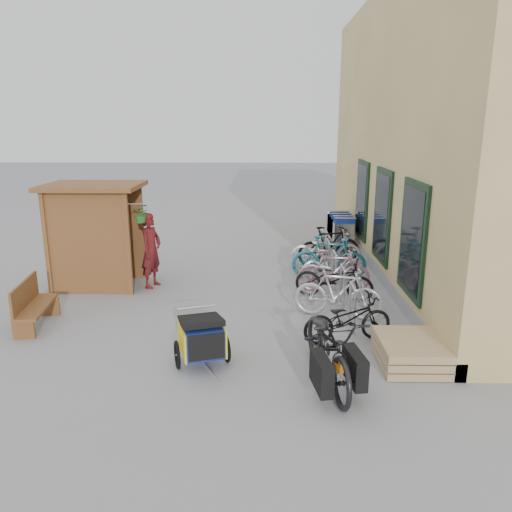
{
  "coord_description": "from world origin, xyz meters",
  "views": [
    {
      "loc": [
        0.65,
        -8.69,
        3.73
      ],
      "look_at": [
        0.5,
        1.5,
        1.0
      ],
      "focal_mm": 35.0,
      "sensor_mm": 36.0,
      "label": 1
    }
  ],
  "objects_px": {
    "cargo_bike": "(329,347)",
    "shopping_carts": "(339,226)",
    "bike_0": "(348,319)",
    "bike_1": "(338,292)",
    "child_trailer": "(202,337)",
    "bike_7": "(329,246)",
    "bike_4": "(333,264)",
    "person_kiosk": "(151,250)",
    "kiosk": "(92,221)",
    "bench": "(32,304)",
    "pallet_stack": "(411,352)",
    "bike_5": "(329,257)",
    "bike_2": "(334,279)",
    "bike_3": "(334,271)",
    "bike_6": "(326,249)"
  },
  "relations": [
    {
      "from": "bench",
      "to": "child_trailer",
      "type": "distance_m",
      "value": 3.66
    },
    {
      "from": "kiosk",
      "to": "bench",
      "type": "xyz_separation_m",
      "value": [
        -0.4,
        -2.45,
        -1.1
      ]
    },
    {
      "from": "bench",
      "to": "cargo_bike",
      "type": "xyz_separation_m",
      "value": [
        5.29,
        -2.03,
        0.11
      ]
    },
    {
      "from": "bench",
      "to": "bike_1",
      "type": "bearing_deg",
      "value": -1.75
    },
    {
      "from": "shopping_carts",
      "to": "bench",
      "type": "bearing_deg",
      "value": -136.26
    },
    {
      "from": "kiosk",
      "to": "bike_1",
      "type": "bearing_deg",
      "value": -19.63
    },
    {
      "from": "bench",
      "to": "person_kiosk",
      "type": "distance_m",
      "value": 3.0
    },
    {
      "from": "bench",
      "to": "shopping_carts",
      "type": "relative_size",
      "value": 0.69
    },
    {
      "from": "bike_4",
      "to": "bike_3",
      "type": "bearing_deg",
      "value": 162.16
    },
    {
      "from": "bike_0",
      "to": "bike_4",
      "type": "bearing_deg",
      "value": -18.16
    },
    {
      "from": "bike_2",
      "to": "bike_7",
      "type": "relative_size",
      "value": 0.97
    },
    {
      "from": "child_trailer",
      "to": "bike_7",
      "type": "distance_m",
      "value": 6.41
    },
    {
      "from": "bike_1",
      "to": "bike_6",
      "type": "xyz_separation_m",
      "value": [
        0.19,
        3.55,
        -0.03
      ]
    },
    {
      "from": "cargo_bike",
      "to": "bike_6",
      "type": "xyz_separation_m",
      "value": [
        0.69,
        6.11,
        -0.08
      ]
    },
    {
      "from": "bike_2",
      "to": "bike_3",
      "type": "bearing_deg",
      "value": 11.41
    },
    {
      "from": "cargo_bike",
      "to": "shopping_carts",
      "type": "bearing_deg",
      "value": 71.98
    },
    {
      "from": "bench",
      "to": "bike_3",
      "type": "relative_size",
      "value": 0.88
    },
    {
      "from": "bike_0",
      "to": "bike_2",
      "type": "bearing_deg",
      "value": -16.1
    },
    {
      "from": "person_kiosk",
      "to": "kiosk",
      "type": "bearing_deg",
      "value": 107.51
    },
    {
      "from": "child_trailer",
      "to": "person_kiosk",
      "type": "bearing_deg",
      "value": 95.78
    },
    {
      "from": "pallet_stack",
      "to": "cargo_bike",
      "type": "xyz_separation_m",
      "value": [
        -1.38,
        -0.61,
        0.36
      ]
    },
    {
      "from": "bike_4",
      "to": "bench",
      "type": "bearing_deg",
      "value": 105.32
    },
    {
      "from": "bike_0",
      "to": "bike_6",
      "type": "relative_size",
      "value": 0.87
    },
    {
      "from": "bike_4",
      "to": "bike_6",
      "type": "xyz_separation_m",
      "value": [
        -0.05,
        1.16,
        0.07
      ]
    },
    {
      "from": "child_trailer",
      "to": "bike_4",
      "type": "relative_size",
      "value": 0.92
    },
    {
      "from": "child_trailer",
      "to": "bike_1",
      "type": "bearing_deg",
      "value": 22.33
    },
    {
      "from": "bike_1",
      "to": "bike_7",
      "type": "relative_size",
      "value": 0.98
    },
    {
      "from": "kiosk",
      "to": "shopping_carts",
      "type": "height_order",
      "value": "kiosk"
    },
    {
      "from": "bike_0",
      "to": "bike_1",
      "type": "distance_m",
      "value": 1.12
    },
    {
      "from": "bike_3",
      "to": "bike_4",
      "type": "bearing_deg",
      "value": -4.31
    },
    {
      "from": "kiosk",
      "to": "child_trailer",
      "type": "height_order",
      "value": "kiosk"
    },
    {
      "from": "bike_2",
      "to": "bike_3",
      "type": "relative_size",
      "value": 1.04
    },
    {
      "from": "bike_3",
      "to": "shopping_carts",
      "type": "bearing_deg",
      "value": -6.93
    },
    {
      "from": "bench",
      "to": "bike_3",
      "type": "height_order",
      "value": "bike_3"
    },
    {
      "from": "pallet_stack",
      "to": "child_trailer",
      "type": "bearing_deg",
      "value": -179.27
    },
    {
      "from": "child_trailer",
      "to": "bike_6",
      "type": "xyz_separation_m",
      "value": [
        2.62,
        5.54,
        0.02
      ]
    },
    {
      "from": "bike_2",
      "to": "bench",
      "type": "bearing_deg",
      "value": 123.97
    },
    {
      "from": "child_trailer",
      "to": "bike_5",
      "type": "relative_size",
      "value": 0.81
    },
    {
      "from": "child_trailer",
      "to": "bike_6",
      "type": "relative_size",
      "value": 0.78
    },
    {
      "from": "person_kiosk",
      "to": "bike_7",
      "type": "bearing_deg",
      "value": -47.0
    },
    {
      "from": "pallet_stack",
      "to": "bike_2",
      "type": "distance_m",
      "value": 3.16
    },
    {
      "from": "bike_0",
      "to": "bike_5",
      "type": "distance_m",
      "value": 3.66
    },
    {
      "from": "bike_6",
      "to": "bike_0",
      "type": "bearing_deg",
      "value": 172.51
    },
    {
      "from": "bike_3",
      "to": "bike_4",
      "type": "height_order",
      "value": "bike_3"
    },
    {
      "from": "pallet_stack",
      "to": "bike_7",
      "type": "bearing_deg",
      "value": 95.72
    },
    {
      "from": "bike_0",
      "to": "bike_4",
      "type": "distance_m",
      "value": 3.51
    },
    {
      "from": "bike_1",
      "to": "bike_2",
      "type": "height_order",
      "value": "bike_1"
    },
    {
      "from": "bike_0",
      "to": "bike_6",
      "type": "xyz_separation_m",
      "value": [
        0.18,
        4.66,
        0.07
      ]
    },
    {
      "from": "pallet_stack",
      "to": "shopping_carts",
      "type": "height_order",
      "value": "shopping_carts"
    },
    {
      "from": "shopping_carts",
      "to": "bike_2",
      "type": "xyz_separation_m",
      "value": [
        -0.81,
        -4.76,
        -0.2
      ]
    }
  ]
}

